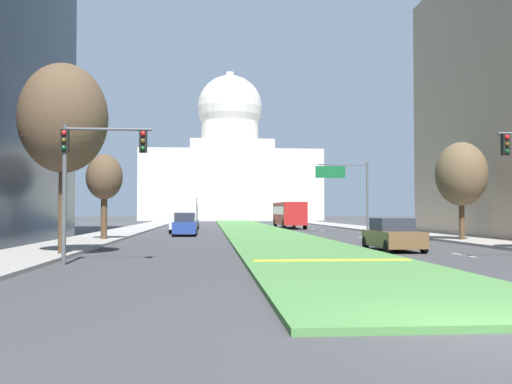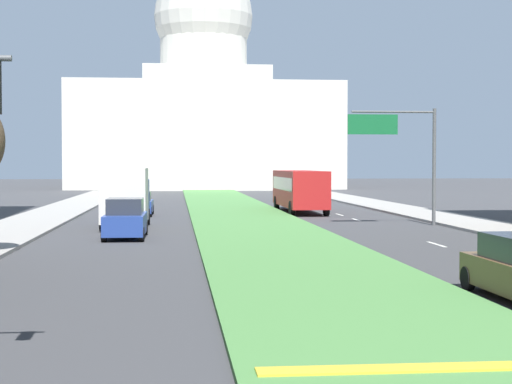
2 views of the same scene
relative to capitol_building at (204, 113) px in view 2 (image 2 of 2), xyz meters
The scene contains 12 objects.
ground_plane 61.30m from the capitol_building, 90.00° to the right, with size 268.89×268.89×0.00m, color #3D3D3F.
grass_median 67.31m from the capitol_building, 90.00° to the right, with size 6.55×110.00×0.14m, color #4C8442.
median_curb_nose 109.59m from the capitol_building, 90.00° to the right, with size 5.89×0.50×0.04m, color gold.
lane_dashes_right 77.38m from the capitol_building, 84.87° to the right, with size 0.16×58.93×0.01m.
sidewalk_left 74.39m from the capitol_building, 99.72° to the right, with size 4.00×110.00×0.15m, color #9E9991.
sidewalk_right 74.39m from the capitol_building, 80.28° to the right, with size 4.00×110.00×0.15m, color #9E9991.
capitol_building is the anchor object (origin of this frame).
overhead_guide_sign 77.85m from the capitol_building, 83.82° to the right, with size 5.00×0.20×6.50m.
sedan_midblock 84.45m from the capitol_building, 94.43° to the right, with size 1.90×4.46×1.85m.
sedan_distant 67.66m from the capitol_building, 95.69° to the right, with size 1.89×4.33×1.62m.
box_truck_delivery 78.33m from the capitol_building, 95.04° to the right, with size 2.40×6.40×3.20m.
city_bus 64.71m from the capitol_building, 85.92° to the right, with size 2.62×11.00×2.95m.
Camera 2 is at (-4.18, -0.28, 3.39)m, focal length 57.82 mm.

